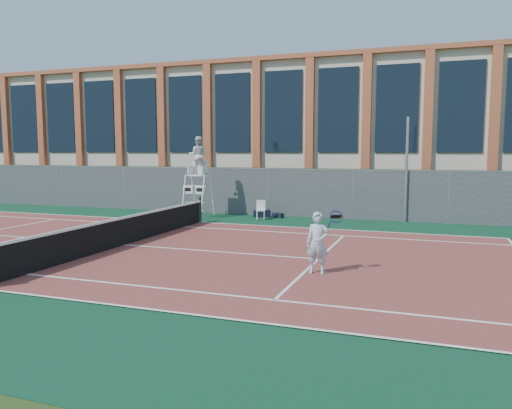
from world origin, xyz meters
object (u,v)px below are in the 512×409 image
(plastic_chair, at_px, (261,208))
(umpire_chair, at_px, (198,158))
(tennis_player, at_px, (318,242))
(steel_pole, at_px, (406,170))

(plastic_chair, bearing_deg, umpire_chair, -174.66)
(plastic_chair, height_order, tennis_player, tennis_player)
(plastic_chair, bearing_deg, steel_pole, 12.66)
(steel_pole, height_order, tennis_player, steel_pole)
(steel_pole, xyz_separation_m, umpire_chair, (-9.06, -1.65, 0.50))
(steel_pole, relative_size, umpire_chair, 1.19)
(umpire_chair, relative_size, plastic_chair, 4.37)
(umpire_chair, bearing_deg, steel_pole, 10.32)
(plastic_chair, xyz_separation_m, tennis_player, (4.58, -8.94, 0.29))
(umpire_chair, xyz_separation_m, plastic_chair, (2.94, 0.28, -2.24))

